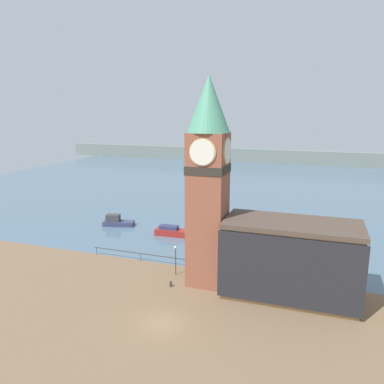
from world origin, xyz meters
The scene contains 10 objects.
ground_plane centered at (0.00, 0.00, 0.00)m, with size 160.00×160.00×0.00m, color brown.
water centered at (0.00, 72.92, 0.00)m, with size 160.00×120.00×0.00m.
far_shoreline centered at (0.00, 112.92, 2.50)m, with size 180.00×3.00×5.00m.
pier_railing centered at (-8.52, 12.67, 0.97)m, with size 13.93×0.08×1.09m.
clock_tower centered at (1.45, 9.70, 12.20)m, with size 4.57×4.57×22.97m.
pier_building centered at (10.58, 9.38, 4.10)m, with size 13.94×6.70×8.16m.
boat_near centered at (-8.04, 23.61, 0.61)m, with size 6.74×2.23×1.57m.
boat_far centered at (-19.38, 25.30, 0.69)m, with size 5.48×3.13×1.94m.
mooring_bollard_near centered at (-2.07, 7.23, 0.36)m, with size 0.26×0.26×0.66m.
lamp_post centered at (-2.66, 10.30, 2.57)m, with size 0.32×0.32×3.64m.
Camera 1 is at (12.78, -28.53, 19.31)m, focal length 35.00 mm.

